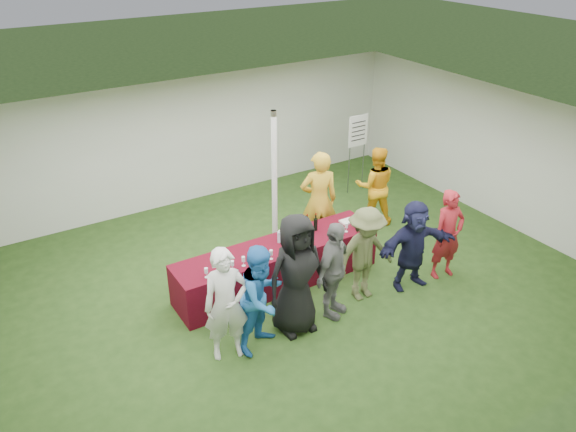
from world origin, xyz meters
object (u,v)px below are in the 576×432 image
wine_list_sign (358,137)px  customer_6 (448,234)px  customer_4 (365,254)px  customer_5 (413,245)px  staff_pourer (319,201)px  customer_2 (296,275)px  customer_3 (333,271)px  serving_table (278,265)px  customer_1 (262,298)px  customer_0 (226,305)px  staff_back (375,186)px  dump_bucket (361,223)px

wine_list_sign → customer_6: 3.66m
customer_4 → customer_5: size_ratio=1.03×
staff_pourer → customer_2: size_ratio=1.00×
customer_3 → customer_6: 2.30m
serving_table → wine_list_sign: size_ratio=2.00×
wine_list_sign → customer_1: 5.60m
serving_table → customer_2: 1.35m
wine_list_sign → staff_pourer: 2.65m
customer_0 → customer_1: bearing=6.2°
customer_0 → customer_3: size_ratio=1.07×
staff_back → customer_1: size_ratio=0.99×
wine_list_sign → staff_pourer: staff_pourer is taller
staff_back → customer_0: size_ratio=0.94×
wine_list_sign → staff_back: wine_list_sign is taller
wine_list_sign → staff_pourer: bearing=-143.2°
customer_2 → customer_0: bearing=-178.7°
customer_0 → customer_1: (0.52, -0.07, -0.04)m
serving_table → customer_5: size_ratio=2.28×
serving_table → customer_4: customer_4 is taller
customer_4 → customer_6: (1.60, -0.23, -0.01)m
dump_bucket → customer_6: bearing=-45.8°
wine_list_sign → customer_1: size_ratio=1.09×
customer_2 → customer_3: size_ratio=1.18×
staff_pourer → customer_3: bearing=82.2°
customer_5 → customer_4: bearing=176.8°
staff_back → customer_6: bearing=115.6°
customer_0 → customer_6: bearing=11.9°
customer_1 → customer_2: size_ratio=0.86×
wine_list_sign → staff_back: bearing=-113.7°
serving_table → customer_4: bearing=-46.8°
wine_list_sign → customer_0: bearing=-145.2°
dump_bucket → wine_list_sign: bearing=53.5°
customer_2 → customer_3: 0.68m
wine_list_sign → dump_bucket: bearing=-126.5°
serving_table → staff_back: bearing=17.4°
wine_list_sign → customer_3: size_ratio=1.11×
staff_pourer → customer_2: (-1.65, -1.83, 0.00)m
customer_0 → staff_pourer: bearing=47.1°
serving_table → customer_1: customer_1 is taller
customer_4 → customer_5: bearing=-9.0°
serving_table → staff_back: (2.78, 0.87, 0.44)m
serving_table → customer_0: bearing=-142.6°
dump_bucket → customer_6: (1.04, -1.07, -0.03)m
customer_0 → customer_5: 3.38m
customer_1 → customer_6: 3.58m
customer_1 → customer_6: (3.57, -0.07, -0.02)m
wine_list_sign → customer_2: customer_2 is taller
staff_pourer → customer_5: (0.59, -1.89, -0.17)m
staff_back → customer_1: customer_1 is taller
dump_bucket → customer_0: (-3.06, -0.93, 0.03)m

